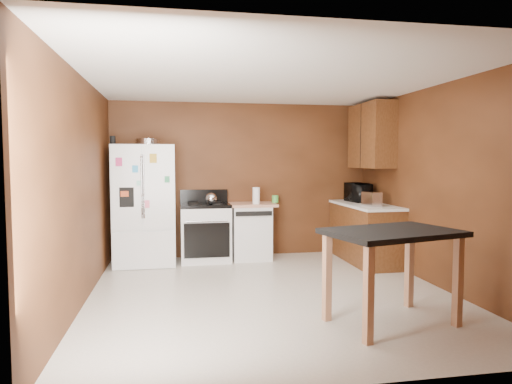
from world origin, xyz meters
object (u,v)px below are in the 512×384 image
object	(u,v)px
roasting_pan	(148,142)
kettle	(211,199)
green_canister	(275,199)
island	(392,245)
gas_range	(205,231)
paper_towel	(256,196)
toaster	(372,199)
dishwasher	(251,231)
pen_cup	(113,140)
refrigerator	(145,205)
microwave	(358,193)

from	to	relation	value
roasting_pan	kettle	xyz separation A→B (m)	(0.93, -0.09, -0.86)
green_canister	island	distance (m)	3.20
roasting_pan	gas_range	xyz separation A→B (m)	(0.85, 0.07, -1.38)
paper_towel	toaster	bearing A→B (deg)	-23.85
paper_towel	dishwasher	size ratio (longest dim) A/B	0.29
pen_cup	green_canister	size ratio (longest dim) A/B	1.09
pen_cup	refrigerator	bearing A→B (deg)	11.51
toaster	microwave	size ratio (longest dim) A/B	0.57
refrigerator	island	bearing A→B (deg)	-50.55
pen_cup	paper_towel	size ratio (longest dim) A/B	0.48
green_canister	refrigerator	size ratio (longest dim) A/B	0.06
microwave	island	size ratio (longest dim) A/B	0.36
gas_range	paper_towel	bearing A→B (deg)	-8.95
microwave	gas_range	xyz separation A→B (m)	(-2.47, 0.12, -0.58)
gas_range	pen_cup	bearing A→B (deg)	-173.67
roasting_pan	pen_cup	xyz separation A→B (m)	(-0.50, -0.08, 0.02)
gas_range	toaster	bearing A→B (deg)	-19.20
roasting_pan	gas_range	distance (m)	1.62
microwave	toaster	bearing A→B (deg)	167.29
gas_range	island	size ratio (longest dim) A/B	0.80
roasting_pan	dishwasher	distance (m)	2.10
green_canister	gas_range	size ratio (longest dim) A/B	0.11
pen_cup	kettle	xyz separation A→B (m)	(1.43, -0.00, -0.87)
green_canister	microwave	size ratio (longest dim) A/B	0.23
roasting_pan	island	xyz separation A→B (m)	(2.42, -3.01, -1.08)
pen_cup	green_canister	bearing A→B (deg)	5.40
pen_cup	green_canister	distance (m)	2.65
roasting_pan	green_canister	bearing A→B (deg)	4.35
paper_towel	refrigerator	bearing A→B (deg)	177.88
dishwasher	pen_cup	bearing A→B (deg)	-175.19
gas_range	dishwasher	size ratio (longest dim) A/B	1.24
microwave	dishwasher	world-z (taller)	microwave
roasting_pan	gas_range	size ratio (longest dim) A/B	0.33
green_canister	microwave	distance (m)	1.36
roasting_pan	toaster	world-z (taller)	roasting_pan
roasting_pan	paper_towel	distance (m)	1.83
pen_cup	paper_towel	bearing A→B (deg)	0.70
kettle	microwave	distance (m)	2.39
toaster	gas_range	bearing A→B (deg)	151.29
green_canister	roasting_pan	bearing A→B (deg)	-175.65
refrigerator	island	xyz separation A→B (m)	(2.48, -3.01, -0.13)
toaster	gas_range	xyz separation A→B (m)	(-2.38, 0.83, -0.54)
microwave	dishwasher	distance (m)	1.85
refrigerator	island	size ratio (longest dim) A/B	1.31
pen_cup	refrigerator	distance (m)	1.06
roasting_pan	kettle	distance (m)	1.27
kettle	dishwasher	world-z (taller)	kettle
paper_towel	green_canister	world-z (taller)	paper_towel
roasting_pan	pen_cup	size ratio (longest dim) A/B	2.89
paper_towel	gas_range	distance (m)	0.97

